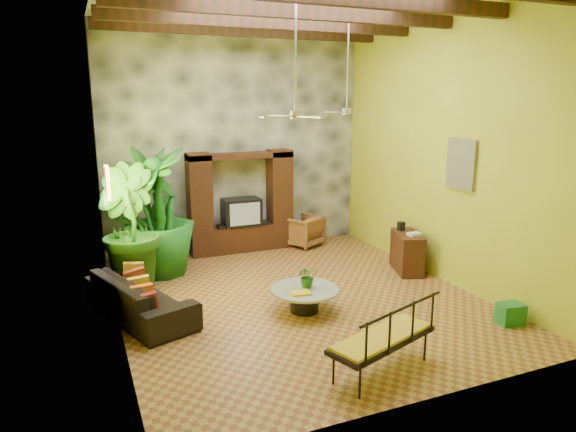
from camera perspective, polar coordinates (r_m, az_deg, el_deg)
name	(u,v)px	position (r m, az deg, el deg)	size (l,w,h in m)	color
ground	(296,297)	(9.24, 0.92, -9.01)	(7.00, 7.00, 0.00)	brown
back_wall	(235,141)	(11.89, -5.92, 8.30)	(6.00, 0.02, 5.00)	#A4A425
left_wall	(107,166)	(7.91, -19.43, 5.27)	(0.02, 7.00, 5.00)	#A4A425
right_wall	(442,150)	(10.20, 16.71, 7.05)	(0.02, 7.00, 5.00)	#A4A425
stone_accent_wall	(236,141)	(11.83, -5.83, 8.28)	(5.98, 0.10, 4.98)	#383B40
ceiling_beams	(297,12)	(8.66, 1.04, 21.75)	(5.95, 5.36, 0.22)	#341A10
entertainment_center	(241,210)	(11.77, -5.22, 0.71)	(2.40, 0.55, 2.30)	black
ceiling_fan_front	(296,102)	(8.12, 0.85, 12.58)	(1.28, 1.28, 1.86)	#A7A7AC
ceiling_fan_back	(347,101)	(10.35, 6.56, 12.59)	(1.28, 1.28, 1.86)	#A7A7AC
wall_art_mask	(108,183)	(8.95, -19.41, 3.51)	(0.06, 0.32, 0.55)	#F6A61D
wall_art_painting	(461,164)	(9.74, 18.69, 5.47)	(0.06, 0.70, 0.90)	#22517F
sofa	(140,297)	(8.69, -16.13, -8.60)	(2.31, 0.90, 0.68)	black
wicker_armchair	(303,231)	(12.24, 1.69, -1.65)	(0.78, 0.81, 0.73)	brown
tall_plant_a	(150,210)	(10.73, -15.11, 0.70)	(1.33, 0.90, 2.52)	#195616
tall_plant_b	(127,227)	(9.80, -17.45, -1.22)	(1.27, 1.03, 2.31)	#236019
tall_plant_c	(158,212)	(10.41, -14.21, 0.44)	(1.42, 1.42, 2.54)	#19601B
coffee_table	(304,297)	(8.58, 1.84, -8.94)	(1.13, 1.13, 0.40)	black
centerpiece_plant	(308,276)	(8.53, 2.20, -6.70)	(0.34, 0.29, 0.38)	#205717
yellow_tray	(300,293)	(8.29, 1.36, -8.54)	(0.31, 0.22, 0.03)	yellow
iron_bench	(386,336)	(6.74, 10.80, -12.99)	(1.67, 1.07, 0.57)	black
side_console	(407,252)	(10.72, 13.09, -3.94)	(0.45, 1.00, 0.80)	#3A2412
green_bin	(510,314)	(8.87, 23.49, -9.94)	(0.38, 0.29, 0.33)	#1B6722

